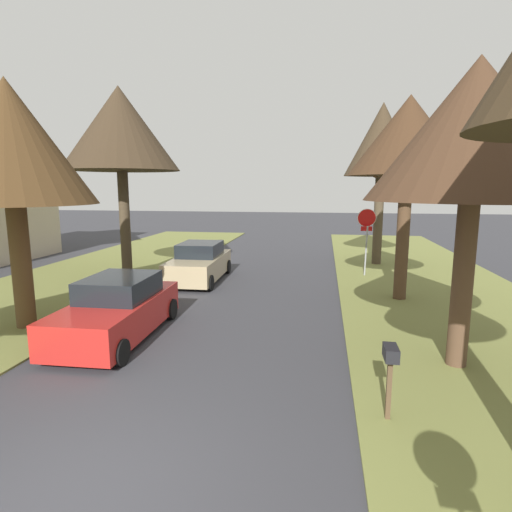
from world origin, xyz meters
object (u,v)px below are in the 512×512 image
object	(u,v)px
street_tree_right_mid_a	(475,132)
curbside_mailbox	(390,362)
street_tree_right_far	(382,141)
parked_sedan_tan	(199,263)
stop_sign_far	(367,227)
street_tree_left_mid_b	(120,130)
street_tree_right_mid_b	(409,138)
street_tree_left_mid_a	(10,144)
parked_sedan_red	(118,310)

from	to	relation	value
street_tree_right_mid_a	curbside_mailbox	bearing A→B (deg)	-126.05
street_tree_right_far	parked_sedan_tan	world-z (taller)	street_tree_right_far
stop_sign_far	street_tree_left_mid_b	world-z (taller)	street_tree_left_mid_b
street_tree_left_mid_b	street_tree_right_mid_b	bearing A→B (deg)	-8.32
street_tree_right_far	parked_sedan_tan	xyz separation A→B (m)	(-7.80, -4.89, -5.35)
street_tree_right_far	parked_sedan_tan	size ratio (longest dim) A/B	1.76
street_tree_right_far	street_tree_left_mid_a	size ratio (longest dim) A/B	1.18
street_tree_right_far	street_tree_right_mid_b	bearing A→B (deg)	-90.09
street_tree_left_mid_b	parked_sedan_tan	world-z (taller)	street_tree_left_mid_b
street_tree_left_mid_b	curbside_mailbox	bearing A→B (deg)	-45.35
street_tree_left_mid_b	parked_sedan_tan	size ratio (longest dim) A/B	1.76
street_tree_right_mid_b	parked_sedan_tan	size ratio (longest dim) A/B	1.53
parked_sedan_red	curbside_mailbox	world-z (taller)	parked_sedan_red
street_tree_left_mid_b	street_tree_right_far	bearing A→B (deg)	25.15
stop_sign_far	street_tree_right_far	distance (m)	5.00
street_tree_left_mid_b	parked_sedan_tan	bearing A→B (deg)	4.32
stop_sign_far	street_tree_right_mid_a	distance (m)	9.66
curbside_mailbox	street_tree_right_mid_b	bearing A→B (deg)	79.08
street_tree_left_mid_a	parked_sedan_red	distance (m)	5.16
street_tree_right_mid_b	parked_sedan_tan	distance (m)	9.31
street_tree_right_far	parked_sedan_red	size ratio (longest dim) A/B	1.76
street_tree_left_mid_a	parked_sedan_red	world-z (taller)	street_tree_left_mid_a
street_tree_right_mid_b	parked_sedan_red	world-z (taller)	street_tree_right_mid_b
stop_sign_far	street_tree_right_mid_b	bearing A→B (deg)	-77.34
street_tree_left_mid_b	parked_sedan_red	distance (m)	9.01
street_tree_right_mid_a	street_tree_right_far	size ratio (longest dim) A/B	0.82
street_tree_right_far	curbside_mailbox	bearing A→B (deg)	-95.99
parked_sedan_tan	curbside_mailbox	distance (m)	11.59
parked_sedan_tan	street_tree_right_far	bearing A→B (deg)	32.11
street_tree_left_mid_b	street_tree_right_mid_a	bearing A→B (deg)	-32.15
street_tree_left_mid_b	parked_sedan_tan	distance (m)	6.29
street_tree_left_mid_b	curbside_mailbox	world-z (taller)	street_tree_left_mid_b
street_tree_left_mid_b	parked_sedan_red	size ratio (longest dim) A/B	1.76
street_tree_right_mid_a	parked_sedan_red	distance (m)	9.25
street_tree_right_far	curbside_mailbox	size ratio (longest dim) A/B	6.18
street_tree_left_mid_b	parked_sedan_red	bearing A→B (deg)	-65.31
stop_sign_far	street_tree_left_mid_a	size ratio (longest dim) A/B	0.44
stop_sign_far	street_tree_right_mid_b	xyz separation A→B (m)	(0.84, -3.73, 3.33)
stop_sign_far	street_tree_right_far	bearing A→B (deg)	74.20
parked_sedan_red	parked_sedan_tan	xyz separation A→B (m)	(0.13, 6.75, 0.00)
stop_sign_far	street_tree_left_mid_b	size ratio (longest dim) A/B	0.37
street_tree_right_mid_a	curbside_mailbox	size ratio (longest dim) A/B	5.03
street_tree_left_mid_a	curbside_mailbox	xyz separation A→B (m)	(9.27, -3.21, -3.94)
parked_sedan_tan	curbside_mailbox	size ratio (longest dim) A/B	3.50
parked_sedan_red	street_tree_right_far	bearing A→B (deg)	55.75
stop_sign_far	street_tree_right_mid_a	bearing A→B (deg)	-83.08
street_tree_right_far	parked_sedan_red	world-z (taller)	street_tree_right_far
street_tree_right_mid_a	street_tree_left_mid_a	bearing A→B (deg)	176.20
street_tree_right_mid_b	street_tree_left_mid_a	world-z (taller)	street_tree_right_mid_b
street_tree_right_mid_a	street_tree_left_mid_b	distance (m)	13.27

